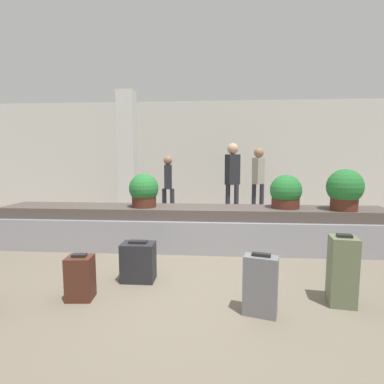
# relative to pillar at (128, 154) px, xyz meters

# --- Properties ---
(ground_plane) EXTENTS (18.00, 18.00, 0.00)m
(ground_plane) POSITION_rel_pillar_xyz_m (1.88, -4.18, -1.60)
(ground_plane) COLOR #6B6051
(back_wall) EXTENTS (18.00, 0.06, 3.20)m
(back_wall) POSITION_rel_pillar_xyz_m (1.88, 1.52, 0.00)
(back_wall) COLOR beige
(back_wall) RESTS_ON ground_plane
(carousel) EXTENTS (6.61, 0.88, 0.69)m
(carousel) POSITION_rel_pillar_xyz_m (1.88, -2.73, -1.27)
(carousel) COLOR gray
(carousel) RESTS_ON ground_plane
(pillar) EXTENTS (0.42, 0.42, 3.20)m
(pillar) POSITION_rel_pillar_xyz_m (0.00, 0.00, 0.00)
(pillar) COLOR silver
(pillar) RESTS_ON ground_plane
(suitcase_0) EXTENTS (0.35, 0.24, 0.61)m
(suitcase_0) POSITION_rel_pillar_xyz_m (2.70, -4.87, -1.31)
(suitcase_0) COLOR slate
(suitcase_0) RESTS_ON ground_plane
(suitcase_2) EXTENTS (0.29, 0.28, 0.74)m
(suitcase_2) POSITION_rel_pillar_xyz_m (3.56, -4.60, -1.24)
(suitcase_2) COLOR #5B6647
(suitcase_2) RESTS_ON ground_plane
(suitcase_3) EXTENTS (0.29, 0.25, 0.50)m
(suitcase_3) POSITION_rel_pillar_xyz_m (0.83, -4.69, -1.36)
(suitcase_3) COLOR #472319
(suitcase_3) RESTS_ON ground_plane
(suitcase_4) EXTENTS (0.40, 0.27, 0.50)m
(suitcase_4) POSITION_rel_pillar_xyz_m (1.33, -4.16, -1.36)
(suitcase_4) COLOR #232328
(suitcase_4) RESTS_ON ground_plane
(potted_plant_0) EXTENTS (0.50, 0.50, 0.54)m
(potted_plant_0) POSITION_rel_pillar_xyz_m (3.41, -2.72, -0.66)
(potted_plant_0) COLOR #4C2319
(potted_plant_0) RESTS_ON carousel
(potted_plant_1) EXTENTS (0.55, 0.55, 0.64)m
(potted_plant_1) POSITION_rel_pillar_xyz_m (4.27, -2.86, -0.58)
(potted_plant_1) COLOR #4C2319
(potted_plant_1) RESTS_ON carousel
(potted_plant_2) EXTENTS (0.49, 0.49, 0.56)m
(potted_plant_2) POSITION_rel_pillar_xyz_m (1.08, -2.79, -0.64)
(potted_plant_2) COLOR #4C2319
(potted_plant_2) RESTS_ON carousel
(traveler_0) EXTENTS (0.31, 0.34, 1.56)m
(traveler_0) POSITION_rel_pillar_xyz_m (1.10, -0.33, -0.68)
(traveler_0) COLOR #282833
(traveler_0) RESTS_ON ground_plane
(traveler_1) EXTENTS (0.35, 0.36, 1.76)m
(traveler_1) POSITION_rel_pillar_xyz_m (3.37, 0.11, -0.54)
(traveler_1) COLOR #282833
(traveler_1) RESTS_ON ground_plane
(traveler_2) EXTENTS (0.37, 0.33, 1.85)m
(traveler_2) POSITION_rel_pillar_xyz_m (2.67, -0.61, -0.47)
(traveler_2) COLOR #282833
(traveler_2) RESTS_ON ground_plane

